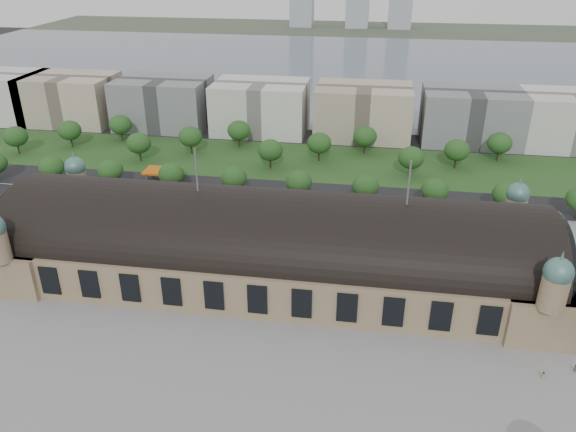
# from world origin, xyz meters

# --- Properties ---
(ground) EXTENTS (900.00, 900.00, 0.00)m
(ground) POSITION_xyz_m (0.00, 0.00, 0.00)
(ground) COLOR black
(ground) RESTS_ON ground
(station) EXTENTS (150.00, 48.40, 44.30)m
(station) POSITION_xyz_m (0.00, 0.00, 10.28)
(station) COLOR #907B59
(station) RESTS_ON ground
(plaza_south) EXTENTS (190.00, 48.00, 0.12)m
(plaza_south) POSITION_xyz_m (10.00, -44.00, 0.00)
(plaza_south) COLOR gray
(plaza_south) RESTS_ON ground
(road_slab) EXTENTS (260.00, 26.00, 0.10)m
(road_slab) POSITION_xyz_m (-20.00, 38.00, 0.00)
(road_slab) COLOR black
(road_slab) RESTS_ON ground
(grass_belt) EXTENTS (300.00, 45.00, 0.10)m
(grass_belt) POSITION_xyz_m (-15.00, 93.00, 0.00)
(grass_belt) COLOR #244D1F
(grass_belt) RESTS_ON ground
(petrol_station) EXTENTS (14.00, 13.00, 5.05)m
(petrol_station) POSITION_xyz_m (-53.91, 65.28, 2.95)
(petrol_station) COLOR #D35D0C
(petrol_station) RESTS_ON ground
(lake) EXTENTS (700.00, 320.00, 0.08)m
(lake) POSITION_xyz_m (0.00, 298.00, 0.00)
(lake) COLOR slate
(lake) RESTS_ON ground
(far_shore) EXTENTS (700.00, 120.00, 0.14)m
(far_shore) POSITION_xyz_m (0.00, 498.00, 0.00)
(far_shore) COLOR #44513D
(far_shore) RESTS_ON ground
(office_0) EXTENTS (45.00, 32.00, 24.00)m
(office_0) POSITION_xyz_m (-170.00, 133.00, 12.00)
(office_0) COLOR silver
(office_0) RESTS_ON ground
(office_1) EXTENTS (45.00, 32.00, 24.00)m
(office_1) POSITION_xyz_m (-130.00, 133.00, 12.00)
(office_1) COLOR #BFAD96
(office_1) RESTS_ON ground
(office_2) EXTENTS (45.00, 32.00, 24.00)m
(office_2) POSITION_xyz_m (-80.00, 133.00, 12.00)
(office_2) COLOR gray
(office_2) RESTS_ON ground
(office_3) EXTENTS (45.00, 32.00, 24.00)m
(office_3) POSITION_xyz_m (-30.00, 133.00, 12.00)
(office_3) COLOR silver
(office_3) RESTS_ON ground
(office_4) EXTENTS (45.00, 32.00, 24.00)m
(office_4) POSITION_xyz_m (20.00, 133.00, 12.00)
(office_4) COLOR #BFAD96
(office_4) RESTS_ON ground
(office_5) EXTENTS (45.00, 32.00, 24.00)m
(office_5) POSITION_xyz_m (70.00, 133.00, 12.00)
(office_5) COLOR gray
(office_5) RESTS_ON ground
(office_6) EXTENTS (45.00, 32.00, 24.00)m
(office_6) POSITION_xyz_m (115.00, 133.00, 12.00)
(office_6) COLOR silver
(office_6) RESTS_ON ground
(tree_row_1) EXTENTS (9.60, 9.60, 11.52)m
(tree_row_1) POSITION_xyz_m (-96.00, 53.00, 7.43)
(tree_row_1) COLOR #2D2116
(tree_row_1) RESTS_ON ground
(tree_row_2) EXTENTS (9.60, 9.60, 11.52)m
(tree_row_2) POSITION_xyz_m (-72.00, 53.00, 7.43)
(tree_row_2) COLOR #2D2116
(tree_row_2) RESTS_ON ground
(tree_row_3) EXTENTS (9.60, 9.60, 11.52)m
(tree_row_3) POSITION_xyz_m (-48.00, 53.00, 7.43)
(tree_row_3) COLOR #2D2116
(tree_row_3) RESTS_ON ground
(tree_row_4) EXTENTS (9.60, 9.60, 11.52)m
(tree_row_4) POSITION_xyz_m (-24.00, 53.00, 7.43)
(tree_row_4) COLOR #2D2116
(tree_row_4) RESTS_ON ground
(tree_row_5) EXTENTS (9.60, 9.60, 11.52)m
(tree_row_5) POSITION_xyz_m (0.00, 53.00, 7.43)
(tree_row_5) COLOR #2D2116
(tree_row_5) RESTS_ON ground
(tree_row_6) EXTENTS (9.60, 9.60, 11.52)m
(tree_row_6) POSITION_xyz_m (24.00, 53.00, 7.43)
(tree_row_6) COLOR #2D2116
(tree_row_6) RESTS_ON ground
(tree_row_7) EXTENTS (9.60, 9.60, 11.52)m
(tree_row_7) POSITION_xyz_m (48.00, 53.00, 7.43)
(tree_row_7) COLOR #2D2116
(tree_row_7) RESTS_ON ground
(tree_row_8) EXTENTS (9.60, 9.60, 11.52)m
(tree_row_8) POSITION_xyz_m (72.00, 53.00, 7.43)
(tree_row_8) COLOR #2D2116
(tree_row_8) RESTS_ON ground
(tree_belt_0) EXTENTS (10.40, 10.40, 12.48)m
(tree_belt_0) POSITION_xyz_m (-130.00, 83.00, 8.05)
(tree_belt_0) COLOR #2D2116
(tree_belt_0) RESTS_ON ground
(tree_belt_1) EXTENTS (10.40, 10.40, 12.48)m
(tree_belt_1) POSITION_xyz_m (-111.00, 95.00, 8.05)
(tree_belt_1) COLOR #2D2116
(tree_belt_1) RESTS_ON ground
(tree_belt_2) EXTENTS (10.40, 10.40, 12.48)m
(tree_belt_2) POSITION_xyz_m (-92.00, 107.00, 8.05)
(tree_belt_2) COLOR #2D2116
(tree_belt_2) RESTS_ON ground
(tree_belt_3) EXTENTS (10.40, 10.40, 12.48)m
(tree_belt_3) POSITION_xyz_m (-73.00, 83.00, 8.05)
(tree_belt_3) COLOR #2D2116
(tree_belt_3) RESTS_ON ground
(tree_belt_4) EXTENTS (10.40, 10.40, 12.48)m
(tree_belt_4) POSITION_xyz_m (-54.00, 95.00, 8.05)
(tree_belt_4) COLOR #2D2116
(tree_belt_4) RESTS_ON ground
(tree_belt_5) EXTENTS (10.40, 10.40, 12.48)m
(tree_belt_5) POSITION_xyz_m (-35.00, 107.00, 8.05)
(tree_belt_5) COLOR #2D2116
(tree_belt_5) RESTS_ON ground
(tree_belt_6) EXTENTS (10.40, 10.40, 12.48)m
(tree_belt_6) POSITION_xyz_m (-16.00, 83.00, 8.05)
(tree_belt_6) COLOR #2D2116
(tree_belt_6) RESTS_ON ground
(tree_belt_7) EXTENTS (10.40, 10.40, 12.48)m
(tree_belt_7) POSITION_xyz_m (3.00, 95.00, 8.05)
(tree_belt_7) COLOR #2D2116
(tree_belt_7) RESTS_ON ground
(tree_belt_8) EXTENTS (10.40, 10.40, 12.48)m
(tree_belt_8) POSITION_xyz_m (22.00, 107.00, 8.05)
(tree_belt_8) COLOR #2D2116
(tree_belt_8) RESTS_ON ground
(tree_belt_9) EXTENTS (10.40, 10.40, 12.48)m
(tree_belt_9) POSITION_xyz_m (41.00, 83.00, 8.05)
(tree_belt_9) COLOR #2D2116
(tree_belt_9) RESTS_ON ground
(tree_belt_10) EXTENTS (10.40, 10.40, 12.48)m
(tree_belt_10) POSITION_xyz_m (60.00, 95.00, 8.05)
(tree_belt_10) COLOR #2D2116
(tree_belt_10) RESTS_ON ground
(tree_belt_11) EXTENTS (10.40, 10.40, 12.48)m
(tree_belt_11) POSITION_xyz_m (79.00, 107.00, 8.05)
(tree_belt_11) COLOR #2D2116
(tree_belt_11) RESTS_ON ground
(traffic_car_0) EXTENTS (4.54, 2.11, 1.51)m
(traffic_car_0) POSITION_xyz_m (-98.15, 30.18, 0.75)
(traffic_car_0) COLOR silver
(traffic_car_0) RESTS_ON ground
(traffic_car_1) EXTENTS (4.54, 1.58, 1.50)m
(traffic_car_1) POSITION_xyz_m (-102.90, 45.47, 0.75)
(traffic_car_1) COLOR #919399
(traffic_car_1) RESTS_ON ground
(traffic_car_2) EXTENTS (5.80, 2.89, 1.58)m
(traffic_car_2) POSITION_xyz_m (-75.58, 37.16, 0.79)
(traffic_car_2) COLOR black
(traffic_car_2) RESTS_ON ground
(traffic_car_3) EXTENTS (5.08, 2.59, 1.41)m
(traffic_car_3) POSITION_xyz_m (-18.80, 45.07, 0.71)
(traffic_car_3) COLOR maroon
(traffic_car_3) RESTS_ON ground
(traffic_car_4) EXTENTS (4.37, 2.24, 1.43)m
(traffic_car_4) POSITION_xyz_m (3.11, 36.04, 0.71)
(traffic_car_4) COLOR #182543
(traffic_car_4) RESTS_ON ground
(traffic_car_5) EXTENTS (4.45, 1.55, 1.46)m
(traffic_car_5) POSITION_xyz_m (46.87, 48.09, 0.73)
(traffic_car_5) COLOR #5B5C63
(traffic_car_5) RESTS_ON ground
(traffic_car_6) EXTENTS (5.41, 3.01, 1.43)m
(traffic_car_6) POSITION_xyz_m (66.70, 32.62, 0.71)
(traffic_car_6) COLOR silver
(traffic_car_6) RESTS_ON ground
(parked_car_0) EXTENTS (4.11, 3.32, 1.31)m
(parked_car_0) POSITION_xyz_m (-59.54, 25.00, 0.66)
(parked_car_0) COLOR black
(parked_car_0) RESTS_ON ground
(parked_car_1) EXTENTS (6.11, 5.15, 1.56)m
(parked_car_1) POSITION_xyz_m (-58.01, 21.00, 0.78)
(parked_car_1) COLOR maroon
(parked_car_1) RESTS_ON ground
(parked_car_2) EXTENTS (5.21, 3.69, 1.40)m
(parked_car_2) POSITION_xyz_m (-65.11, 25.00, 0.70)
(parked_car_2) COLOR #1F1B4D
(parked_car_2) RESTS_ON ground
(parked_car_3) EXTENTS (4.72, 4.16, 1.54)m
(parked_car_3) POSITION_xyz_m (-45.89, 25.00, 0.77)
(parked_car_3) COLOR #57595E
(parked_car_3) RESTS_ON ground
(parked_car_4) EXTENTS (5.12, 3.31, 1.59)m
(parked_car_4) POSITION_xyz_m (-37.96, 24.74, 0.80)
(parked_car_4) COLOR silver
(parked_car_4) RESTS_ON ground
(parked_car_5) EXTENTS (5.03, 4.19, 1.28)m
(parked_car_5) POSITION_xyz_m (-39.61, 21.00, 0.64)
(parked_car_5) COLOR #93979B
(parked_car_5) RESTS_ON ground
(parked_car_6) EXTENTS (4.99, 4.37, 1.38)m
(parked_car_6) POSITION_xyz_m (-43.33, 21.00, 0.69)
(parked_car_6) COLOR black
(parked_car_6) RESTS_ON ground
(bus_west) EXTENTS (12.53, 3.30, 3.47)m
(bus_west) POSITION_xyz_m (-22.24, 32.00, 1.73)
(bus_west) COLOR red
(bus_west) RESTS_ON ground
(bus_mid) EXTENTS (11.45, 2.87, 3.18)m
(bus_mid) POSITION_xyz_m (23.68, 27.00, 1.59)
(bus_mid) COLOR silver
(bus_mid) RESTS_ON ground
(bus_east) EXTENTS (11.06, 3.51, 3.03)m
(bus_east) POSITION_xyz_m (16.71, 32.00, 1.51)
(bus_east) COLOR silver
(bus_east) RESTS_ON ground
(pedestrian_0) EXTENTS (1.03, 0.79, 1.86)m
(pedestrian_0) POSITION_xyz_m (65.42, -30.80, 0.93)
(pedestrian_0) COLOR gray
(pedestrian_0) RESTS_ON ground
(pedestrian_2) EXTENTS (0.97, 1.06, 1.90)m
(pedestrian_2) POSITION_xyz_m (73.02, -27.28, 0.95)
(pedestrian_2) COLOR gray
(pedestrian_2) RESTS_ON ground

